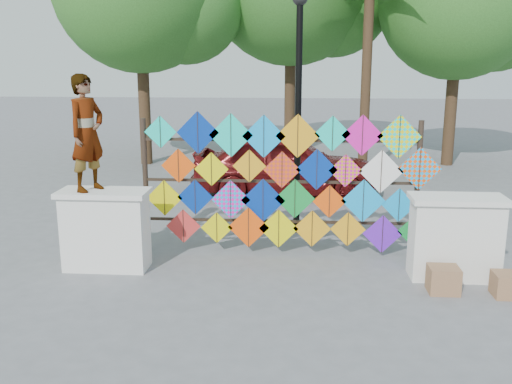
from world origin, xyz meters
TOP-DOWN VIEW (x-y plane):
  - ground at (0.00, 0.00)m, footprint 80.00×80.00m
  - parapet_left at (-2.70, -0.20)m, footprint 1.40×0.65m
  - parapet_right at (2.70, -0.20)m, footprint 1.40×0.65m
  - kite_rack at (0.13, 0.73)m, footprint 5.00×0.24m
  - vendor_woman at (-2.90, -0.20)m, footprint 0.66×0.77m
  - sedan at (0.02, 5.06)m, footprint 4.52×1.86m
  - lamppost at (0.30, 2.00)m, footprint 0.28×0.28m
  - cardboard_box_near at (2.42, -0.79)m, footprint 0.43×0.38m
  - cardboard_box_far at (3.29, -0.87)m, footprint 0.40×0.37m

SIDE VIEW (x-z plane):
  - ground at x=0.00m, z-range 0.00..0.00m
  - cardboard_box_far at x=3.29m, z-range 0.00..0.34m
  - cardboard_box_near at x=2.42m, z-range 0.00..0.38m
  - parapet_left at x=-2.70m, z-range 0.01..1.29m
  - parapet_right at x=2.70m, z-range 0.01..1.29m
  - sedan at x=0.02m, z-range 0.00..1.53m
  - kite_rack at x=0.13m, z-range 0.02..2.46m
  - vendor_woman at x=-2.90m, z-range 1.28..3.06m
  - lamppost at x=0.30m, z-range 0.46..4.92m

